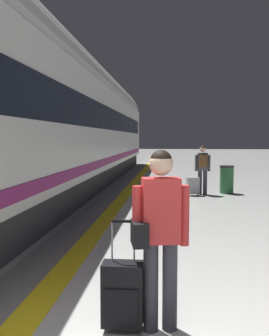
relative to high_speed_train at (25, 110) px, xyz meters
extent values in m
cube|color=yellow|center=(2.22, 2.83, -2.50)|extent=(0.36, 80.00, 0.01)
cube|color=slate|center=(1.84, 2.83, -2.50)|extent=(0.73, 80.00, 0.01)
cube|color=#38383D|center=(0.00, 0.49, -2.16)|extent=(2.67, 31.59, 0.70)
cube|color=silver|center=(0.00, 0.49, -0.36)|extent=(2.90, 32.90, 2.90)
cylinder|color=silver|center=(0.00, 0.49, 1.04)|extent=(2.84, 32.25, 2.84)
cube|color=black|center=(0.00, 0.49, -0.01)|extent=(2.93, 30.93, 0.80)
cube|color=#8C1966|center=(0.00, 0.49, -1.51)|extent=(2.94, 32.25, 0.24)
cube|color=gray|center=(-1.46, 5.43, -0.61)|extent=(0.02, 0.90, 2.00)
cylinder|color=#383842|center=(3.66, -5.76, -2.09)|extent=(0.14, 0.14, 0.84)
cylinder|color=#383842|center=(3.48, -5.80, -2.09)|extent=(0.14, 0.14, 0.84)
cube|color=red|center=(3.57, -5.78, -1.37)|extent=(0.37, 0.27, 0.60)
cylinder|color=red|center=(3.79, -5.75, -1.42)|extent=(0.09, 0.09, 0.56)
cylinder|color=red|center=(3.35, -5.84, -1.42)|extent=(0.09, 0.09, 0.56)
sphere|color=beige|center=(3.57, -5.78, -0.93)|extent=(0.22, 0.22, 0.22)
sphere|color=black|center=(3.57, -5.78, -0.91)|extent=(0.20, 0.20, 0.20)
cube|color=black|center=(3.38, -5.85, -1.57)|extent=(0.19, 0.30, 0.22)
cube|color=black|center=(3.22, -5.83, -2.15)|extent=(0.38, 0.22, 0.59)
cube|color=black|center=(3.22, -5.95, -2.22)|extent=(0.31, 0.02, 0.32)
cylinder|color=black|center=(3.36, -5.76, -2.48)|extent=(0.02, 0.06, 0.06)
cylinder|color=black|center=(3.08, -5.76, -2.48)|extent=(0.02, 0.06, 0.06)
cylinder|color=gray|center=(3.32, -5.77, -1.67)|extent=(0.02, 0.02, 0.38)
cylinder|color=gray|center=(3.11, -5.77, -1.67)|extent=(0.02, 0.02, 0.38)
cube|color=black|center=(3.22, -5.77, -1.48)|extent=(0.22, 0.03, 0.02)
cylinder|color=#383842|center=(4.60, 2.83, -2.12)|extent=(0.13, 0.13, 0.78)
cylinder|color=#383842|center=(4.76, 2.84, -2.12)|extent=(0.13, 0.13, 0.78)
cube|color=#4C4C51|center=(4.68, 2.84, -1.45)|extent=(0.32, 0.19, 0.56)
cylinder|color=#4C4C51|center=(4.48, 2.84, -1.49)|extent=(0.08, 0.08, 0.52)
cylinder|color=#4C4C51|center=(4.88, 2.85, -1.49)|extent=(0.08, 0.08, 0.52)
sphere|color=beige|center=(4.68, 2.84, -1.05)|extent=(0.20, 0.20, 0.20)
sphere|color=black|center=(4.68, 2.84, -1.03)|extent=(0.19, 0.19, 0.19)
cube|color=brown|center=(4.68, 2.70, -1.43)|extent=(0.24, 0.14, 0.37)
cube|color=#9E9EA3|center=(4.36, 2.57, -2.19)|extent=(0.42, 0.30, 0.52)
cube|color=#9E9EA3|center=(4.34, 2.68, -2.25)|extent=(0.31, 0.08, 0.28)
cylinder|color=black|center=(4.24, 2.47, -2.48)|extent=(0.03, 0.06, 0.06)
cylinder|color=black|center=(4.51, 2.53, -2.48)|extent=(0.03, 0.06, 0.06)
cylinder|color=#2D6638|center=(5.49, 3.17, -2.08)|extent=(0.44, 0.44, 0.85)
cylinder|color=#262628|center=(5.49, 3.17, -1.63)|extent=(0.46, 0.46, 0.06)
camera|label=1|loc=(3.65, -9.16, -0.70)|focal=39.83mm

